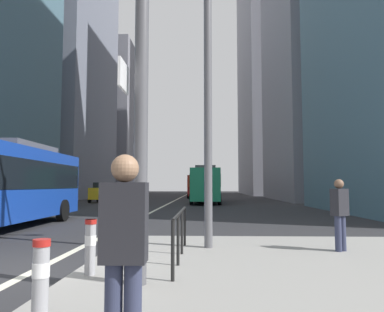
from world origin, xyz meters
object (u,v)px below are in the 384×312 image
(car_receding_near, at_px, (196,191))
(car_receding_far, at_px, (198,191))
(pedestrian_waiting, at_px, (124,247))
(bollard_right, at_px, (90,244))
(city_bus_red_receding, at_px, (206,183))
(traffic_signal_gantry, at_px, (10,34))
(city_bus_red_distant, at_px, (198,184))
(bollard_left, at_px, (41,275))
(pedestrian_walking, at_px, (340,211))
(street_lamp_post, at_px, (208,42))
(car_oncoming_mid, at_px, (103,192))

(car_receding_near, bearing_deg, car_receding_far, -83.30)
(pedestrian_waiting, bearing_deg, bollard_right, 111.63)
(city_bus_red_receding, distance_m, traffic_signal_gantry, 29.86)
(city_bus_red_receding, relative_size, pedestrian_waiting, 6.10)
(bollard_right, bearing_deg, city_bus_red_receding, 86.04)
(city_bus_red_distant, height_order, bollard_left, city_bus_red_distant)
(pedestrian_waiting, height_order, pedestrian_walking, pedestrian_waiting)
(bollard_right, bearing_deg, street_lamp_post, 54.34)
(car_oncoming_mid, height_order, car_receding_near, same)
(car_receding_near, xyz_separation_m, pedestrian_walking, (4.29, -39.00, 0.08))
(car_receding_near, distance_m, pedestrian_walking, 39.24)
(city_bus_red_distant, xyz_separation_m, car_receding_far, (0.23, -12.14, -0.85))
(bollard_left, xyz_separation_m, pedestrian_waiting, (1.17, -1.07, 0.49))
(car_receding_near, bearing_deg, car_oncoming_mid, -128.93)
(car_receding_far, xyz_separation_m, bollard_left, (-0.98, -41.02, -0.34))
(bollard_right, xyz_separation_m, pedestrian_walking, (5.07, 2.44, 0.40))
(car_receding_near, xyz_separation_m, bollard_left, (-0.68, -43.58, -0.34))
(city_bus_red_receding, distance_m, car_oncoming_mid, 10.30)
(bollard_left, bearing_deg, car_oncoming_mid, 104.29)
(city_bus_red_receding, relative_size, city_bus_red_distant, 0.98)
(car_oncoming_mid, relative_size, traffic_signal_gantry, 0.67)
(traffic_signal_gantry, bearing_deg, city_bus_red_distant, 87.68)
(car_oncoming_mid, relative_size, car_receding_near, 1.01)
(car_receding_far, bearing_deg, bollard_right, -91.59)
(traffic_signal_gantry, distance_m, bollard_right, 3.72)
(car_receding_far, distance_m, bollard_left, 41.04)
(car_oncoming_mid, xyz_separation_m, pedestrian_waiting, (9.45, -33.57, 0.15))
(car_receding_far, height_order, pedestrian_waiting, car_receding_far)
(street_lamp_post, bearing_deg, car_oncoming_mid, 110.35)
(car_receding_near, distance_m, bollard_right, 41.45)
(city_bus_red_distant, relative_size, pedestrian_walking, 6.68)
(traffic_signal_gantry, relative_size, pedestrian_waiting, 3.65)
(car_receding_far, xyz_separation_m, pedestrian_waiting, (0.19, -42.10, 0.15))
(city_bus_red_receding, xyz_separation_m, city_bus_red_distant, (-1.15, 22.00, 0.00))
(city_bus_red_distant, bearing_deg, car_receding_near, -90.44)
(car_oncoming_mid, bearing_deg, bollard_right, -74.93)
(city_bus_red_distant, xyz_separation_m, pedestrian_walking, (4.22, -48.58, -0.77))
(street_lamp_post, distance_m, pedestrian_walking, 5.21)
(city_bus_red_distant, relative_size, traffic_signal_gantry, 1.71)
(car_receding_near, relative_size, traffic_signal_gantry, 0.66)
(car_receding_far, bearing_deg, bollard_left, -91.37)
(car_oncoming_mid, bearing_deg, traffic_signal_gantry, -77.35)
(bollard_left, xyz_separation_m, pedestrian_walking, (4.97, 4.58, 0.41))
(car_oncoming_mid, distance_m, bollard_left, 33.53)
(car_oncoming_mid, distance_m, traffic_signal_gantry, 31.85)
(city_bus_red_distant, distance_m, pedestrian_walking, 48.77)
(city_bus_red_distant, relative_size, car_oncoming_mid, 2.56)
(bollard_right, bearing_deg, pedestrian_walking, 25.67)
(car_receding_far, relative_size, pedestrian_walking, 2.68)
(traffic_signal_gantry, distance_m, street_lamp_post, 4.86)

